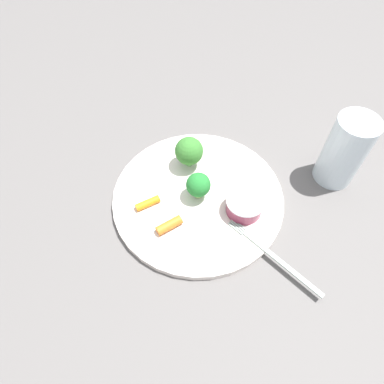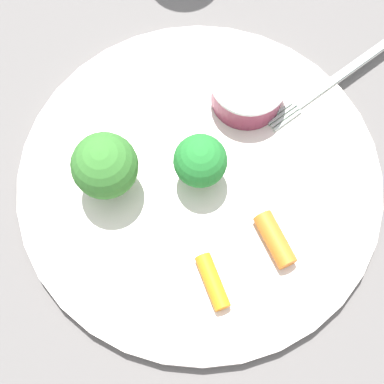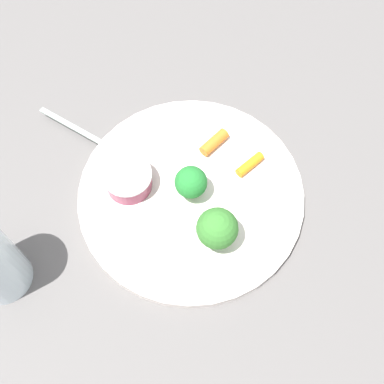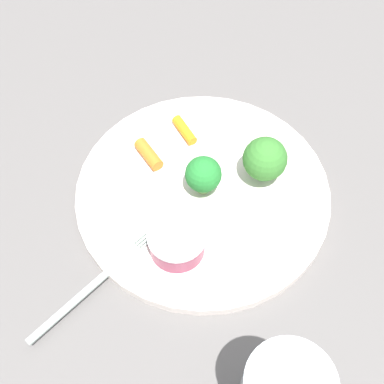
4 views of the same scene
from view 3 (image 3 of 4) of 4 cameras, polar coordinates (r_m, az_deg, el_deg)
The scene contains 8 objects.
ground_plane at distance 0.62m, azimuth -0.12°, elevation -0.60°, with size 2.40×2.40×0.00m, color #5D5A58.
plate at distance 0.61m, azimuth -0.12°, elevation -0.36°, with size 0.28×0.28×0.01m, color silver.
sauce_cup at distance 0.60m, azimuth -7.32°, elevation 1.43°, with size 0.06×0.06×0.03m.
broccoli_floret_0 at distance 0.55m, azimuth 2.92°, elevation -4.21°, with size 0.05×0.05×0.06m.
broccoli_floret_1 at distance 0.58m, azimuth -0.27°, elevation 1.03°, with size 0.04×0.04×0.05m.
carrot_stick_0 at distance 0.63m, azimuth 2.56°, elevation 5.72°, with size 0.01×0.01×0.04m, color orange.
carrot_stick_1 at distance 0.62m, azimuth 6.66°, elevation 3.17°, with size 0.01×0.01×0.04m, color orange.
fork at distance 0.66m, azimuth -11.28°, elevation 6.08°, with size 0.13×0.12×0.00m.
Camera 3 is at (-0.04, -0.26, 0.56)m, focal length 46.45 mm.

